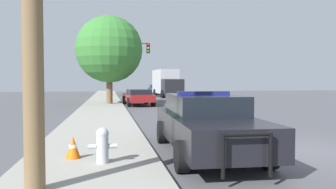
{
  "coord_description": "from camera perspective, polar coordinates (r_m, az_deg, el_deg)",
  "views": [
    {
      "loc": [
        -4.7,
        -8.01,
        1.83
      ],
      "look_at": [
        -1.35,
        10.34,
        1.1
      ],
      "focal_mm": 35.0,
      "sensor_mm": 36.0,
      "label": 1
    }
  ],
  "objects": [
    {
      "name": "car_background_midblock",
      "position": [
        25.38,
        -5.21,
        -0.34
      ],
      "size": [
        2.3,
        4.66,
        1.25
      ],
      "rotation": [
        0.0,
        0.0,
        0.08
      ],
      "color": "maroon",
      "rests_on": "ground_plane"
    },
    {
      "name": "sidewalk_left",
      "position": [
        8.21,
        -13.12,
        -10.21
      ],
      "size": [
        3.0,
        110.0,
        0.13
      ],
      "color": "#99968C",
      "rests_on": "ground_plane"
    },
    {
      "name": "tree_sidewalk_mid",
      "position": [
        25.98,
        -10.2,
        7.74
      ],
      "size": [
        5.17,
        5.17,
        6.8
      ],
      "color": "brown",
      "rests_on": "sidewalk_left"
    },
    {
      "name": "fire_hydrant",
      "position": [
        7.03,
        -11.35,
        -8.48
      ],
      "size": [
        0.6,
        0.26,
        0.75
      ],
      "color": "#B7BCC1",
      "rests_on": "sidewalk_left"
    },
    {
      "name": "traffic_light",
      "position": [
        30.07,
        -7.24,
        6.17
      ],
      "size": [
        3.58,
        0.35,
        5.37
      ],
      "color": "#424247",
      "rests_on": "sidewalk_left"
    },
    {
      "name": "police_car",
      "position": [
        8.41,
        6.54,
        -4.88
      ],
      "size": [
        2.24,
        5.43,
        1.58
      ],
      "rotation": [
        0.0,
        0.0,
        3.1
      ],
      "color": "black",
      "rests_on": "ground_plane"
    },
    {
      "name": "traffic_cone",
      "position": [
        7.63,
        -16.2,
        -8.81
      ],
      "size": [
        0.32,
        0.32,
        0.49
      ],
      "color": "orange",
      "rests_on": "sidewalk_left"
    },
    {
      "name": "car_background_distant",
      "position": [
        46.23,
        -2.11,
        0.91
      ],
      "size": [
        2.05,
        4.16,
        1.43
      ],
      "rotation": [
        0.0,
        0.0,
        0.0
      ],
      "color": "navy",
      "rests_on": "ground_plane"
    },
    {
      "name": "ground_plane",
      "position": [
        9.47,
        19.91,
        -9.03
      ],
      "size": [
        110.0,
        110.0,
        0.0
      ],
      "primitive_type": "plane",
      "color": "#4F4F54"
    },
    {
      "name": "box_truck",
      "position": [
        39.62,
        -0.26,
        2.1
      ],
      "size": [
        2.82,
        7.09,
        3.3
      ],
      "rotation": [
        0.0,
        0.0,
        3.21
      ],
      "color": "black",
      "rests_on": "ground_plane"
    },
    {
      "name": "tree_sidewalk_far",
      "position": [
        44.02,
        -10.27,
        7.53
      ],
      "size": [
        6.16,
        6.16,
        8.87
      ],
      "color": "brown",
      "rests_on": "sidewalk_left"
    }
  ]
}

